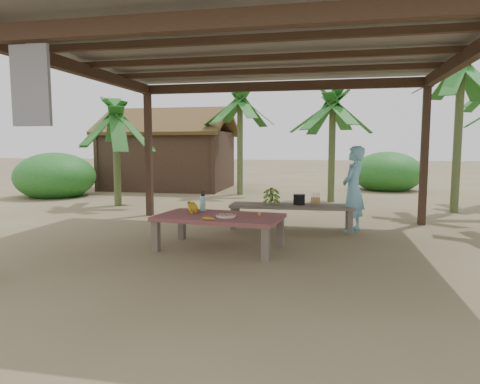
% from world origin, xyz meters
% --- Properties ---
extents(ground, '(80.00, 80.00, 0.00)m').
position_xyz_m(ground, '(0.00, 0.00, 0.00)').
color(ground, brown).
rests_on(ground, ground).
extents(pavilion, '(6.60, 5.60, 2.95)m').
position_xyz_m(pavilion, '(-0.01, -0.01, 2.78)').
color(pavilion, black).
rests_on(pavilion, ground).
extents(work_table, '(1.91, 1.21, 0.50)m').
position_xyz_m(work_table, '(-0.54, -0.37, 0.43)').
color(work_table, brown).
rests_on(work_table, ground).
extents(bench, '(2.22, 0.69, 0.45)m').
position_xyz_m(bench, '(0.37, 1.34, 0.39)').
color(bench, brown).
rests_on(bench, ground).
extents(ripe_banana_bunch, '(0.33, 0.30, 0.18)m').
position_xyz_m(ripe_banana_bunch, '(-1.07, -0.20, 0.59)').
color(ripe_banana_bunch, gold).
rests_on(ripe_banana_bunch, work_table).
extents(plate, '(0.29, 0.29, 0.04)m').
position_xyz_m(plate, '(-0.41, -0.51, 0.52)').
color(plate, white).
rests_on(plate, work_table).
extents(loose_banana_front, '(0.18, 0.11, 0.04)m').
position_xyz_m(loose_banana_front, '(-0.59, -0.80, 0.52)').
color(loose_banana_front, gold).
rests_on(loose_banana_front, work_table).
extents(loose_banana_side, '(0.07, 0.15, 0.04)m').
position_xyz_m(loose_banana_side, '(0.04, -0.27, 0.52)').
color(loose_banana_side, gold).
rests_on(loose_banana_side, work_table).
extents(water_flask, '(0.08, 0.08, 0.31)m').
position_xyz_m(water_flask, '(-0.90, 0.00, 0.63)').
color(water_flask, '#3FBFC5').
rests_on(water_flask, work_table).
extents(green_banana_stalk, '(0.29, 0.29, 0.32)m').
position_xyz_m(green_banana_stalk, '(0.01, 1.32, 0.61)').
color(green_banana_stalk, '#598C2D').
rests_on(green_banana_stalk, bench).
extents(cooking_pot, '(0.21, 0.21, 0.18)m').
position_xyz_m(cooking_pot, '(0.51, 1.39, 0.54)').
color(cooking_pot, black).
rests_on(cooking_pot, bench).
extents(skewer_rack, '(0.18, 0.09, 0.24)m').
position_xyz_m(skewer_rack, '(0.80, 1.30, 0.57)').
color(skewer_rack, '#A57F47').
rests_on(skewer_rack, bench).
extents(woman, '(0.55, 0.65, 1.51)m').
position_xyz_m(woman, '(1.45, 1.33, 0.76)').
color(woman, '#69A9C7').
rests_on(woman, ground).
extents(hut, '(4.40, 3.43, 2.85)m').
position_xyz_m(hut, '(-4.50, 8.00, 1.10)').
color(hut, black).
rests_on(hut, ground).
extents(banana_plant_ne, '(1.80, 1.80, 3.50)m').
position_xyz_m(banana_plant_ne, '(3.84, 4.05, 3.01)').
color(banana_plant_ne, '#596638').
rests_on(banana_plant_ne, ground).
extents(banana_plant_n, '(1.80, 1.80, 2.88)m').
position_xyz_m(banana_plant_n, '(1.10, 5.37, 2.40)').
color(banana_plant_n, '#596638').
rests_on(banana_plant_n, ground).
extents(banana_plant_nw, '(1.80, 1.80, 3.17)m').
position_xyz_m(banana_plant_nw, '(-1.67, 6.60, 2.68)').
color(banana_plant_nw, '#596638').
rests_on(banana_plant_nw, ground).
extents(banana_plant_w, '(1.80, 1.80, 2.49)m').
position_xyz_m(banana_plant_w, '(-4.21, 3.55, 2.02)').
color(banana_plant_w, '#596638').
rests_on(banana_plant_w, ground).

